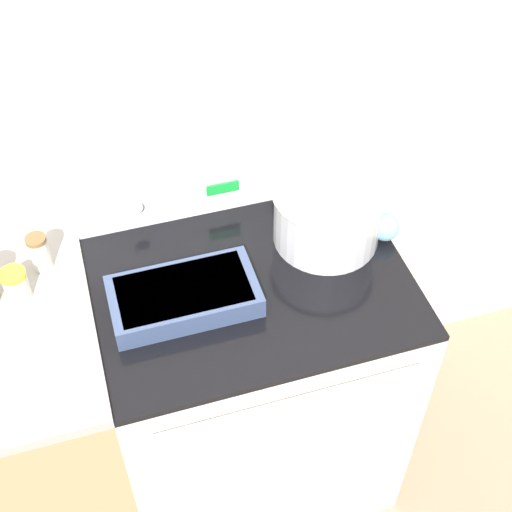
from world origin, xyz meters
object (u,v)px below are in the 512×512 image
casserole_dish (184,295)px  spice_jar_brown_cap (40,252)px  spice_jar_yellow_cap (16,284)px  mixing_bowl (328,212)px  ladle (383,225)px

casserole_dish → spice_jar_brown_cap: spice_jar_brown_cap is taller
casserole_dish → spice_jar_yellow_cap: spice_jar_yellow_cap is taller
mixing_bowl → ladle: size_ratio=1.09×
mixing_bowl → ladle: mixing_bowl is taller
casserole_dish → spice_jar_yellow_cap: 0.41m
ladle → mixing_bowl: bearing=167.2°
mixing_bowl → ladle: (0.15, -0.03, -0.06)m
ladle → spice_jar_brown_cap: (-0.88, 0.13, 0.03)m
ladle → casserole_dish: bearing=-171.6°
casserole_dish → spice_jar_yellow_cap: size_ratio=4.25×
casserole_dish → spice_jar_brown_cap: size_ratio=3.44×
casserole_dish → ladle: bearing=8.4°
mixing_bowl → spice_jar_yellow_cap: (-0.80, 0.02, -0.04)m
casserole_dish → spice_jar_yellow_cap: bearing=160.7°
mixing_bowl → spice_jar_brown_cap: 0.74m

